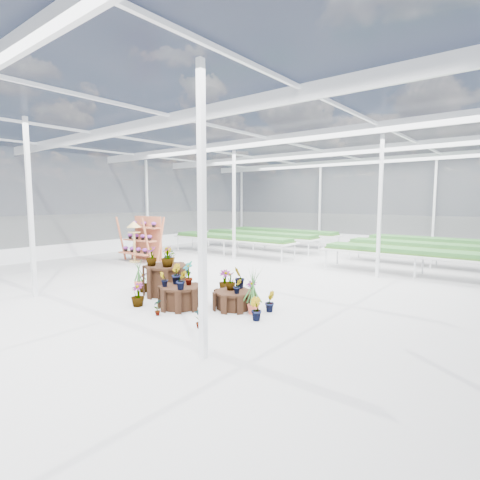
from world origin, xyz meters
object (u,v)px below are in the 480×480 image
Objects in this scene: plinth_tall at (166,280)px; plinth_low at (234,300)px; bird_table at (134,242)px; shelf_rack at (141,239)px; plinth_mid at (181,297)px.

plinth_low is (2.20, 0.10, -0.19)m from plinth_tall.
bird_table reaches higher than plinth_tall.
shelf_rack is at bearing 149.78° from plinth_tall.
plinth_tall is 5.87m from shelf_rack.
shelf_rack reaches higher than plinth_mid.
plinth_tall is at bearing -32.33° from shelf_rack.
plinth_mid is at bearing -26.57° from plinth_tall.
shelf_rack is (-5.05, 2.94, 0.52)m from plinth_tall.
plinth_tall reaches higher than plinth_mid.
bird_table reaches higher than plinth_mid.
shelf_rack is at bearing 105.36° from bird_table.
plinth_tall is 1.18× the size of plinth_mid.
plinth_mid is 7.02m from bird_table.
plinth_tall is 1.35m from plinth_mid.
plinth_tall is 0.69× the size of bird_table.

